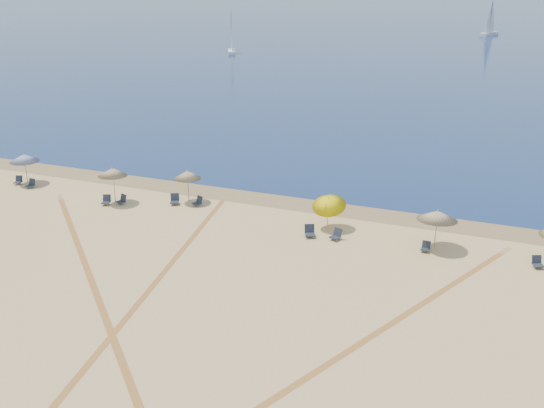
{
  "coord_description": "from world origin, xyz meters",
  "views": [
    {
      "loc": [
        13.26,
        -14.12,
        15.36
      ],
      "look_at": [
        0.0,
        20.0,
        1.3
      ],
      "focal_mm": 40.49,
      "sensor_mm": 36.0,
      "label": 1
    }
  ],
  "objects_px": {
    "umbrella_0": "(24,158)",
    "umbrella_2": "(188,175)",
    "sailboat_0": "(232,41)",
    "umbrella_1": "(113,172)",
    "sailboat_1": "(490,23)",
    "chair_1": "(31,184)",
    "chair_5": "(198,201)",
    "chair_0": "(18,180)",
    "chair_9": "(537,262)",
    "umbrella_4": "(437,215)",
    "chair_8": "(426,247)",
    "umbrella_3": "(329,202)",
    "chair_2": "(106,200)",
    "chair_7": "(336,235)",
    "chair_3": "(122,200)",
    "chair_4": "(175,200)",
    "chair_6": "(310,231)"
  },
  "relations": [
    {
      "from": "chair_4",
      "to": "chair_6",
      "type": "relative_size",
      "value": 0.99
    },
    {
      "from": "umbrella_1",
      "to": "chair_3",
      "type": "xyz_separation_m",
      "value": [
        0.63,
        -0.1,
        -1.94
      ]
    },
    {
      "from": "umbrella_2",
      "to": "chair_0",
      "type": "distance_m",
      "value": 14.12
    },
    {
      "from": "umbrella_3",
      "to": "chair_1",
      "type": "height_order",
      "value": "umbrella_3"
    },
    {
      "from": "chair_1",
      "to": "chair_3",
      "type": "height_order",
      "value": "chair_3"
    },
    {
      "from": "chair_2",
      "to": "chair_9",
      "type": "distance_m",
      "value": 27.89
    },
    {
      "from": "umbrella_4",
      "to": "chair_0",
      "type": "distance_m",
      "value": 31.19
    },
    {
      "from": "umbrella_0",
      "to": "sailboat_0",
      "type": "height_order",
      "value": "sailboat_0"
    },
    {
      "from": "chair_9",
      "to": "sailboat_0",
      "type": "bearing_deg",
      "value": 101.63
    },
    {
      "from": "chair_0",
      "to": "chair_7",
      "type": "xyz_separation_m",
      "value": [
        25.43,
        -1.15,
        0.02
      ]
    },
    {
      "from": "chair_0",
      "to": "chair_2",
      "type": "bearing_deg",
      "value": -25.28
    },
    {
      "from": "umbrella_1",
      "to": "chair_0",
      "type": "distance_m",
      "value": 9.41
    },
    {
      "from": "umbrella_1",
      "to": "chair_4",
      "type": "height_order",
      "value": "umbrella_1"
    },
    {
      "from": "umbrella_3",
      "to": "chair_9",
      "type": "distance_m",
      "value": 12.41
    },
    {
      "from": "umbrella_0",
      "to": "chair_1",
      "type": "xyz_separation_m",
      "value": [
        0.95,
        -0.69,
        -1.72
      ]
    },
    {
      "from": "umbrella_1",
      "to": "chair_5",
      "type": "xyz_separation_m",
      "value": [
        5.73,
        1.56,
        -1.95
      ]
    },
    {
      "from": "umbrella_3",
      "to": "chair_3",
      "type": "xyz_separation_m",
      "value": [
        -14.66,
        -1.05,
        -1.46
      ]
    },
    {
      "from": "chair_1",
      "to": "chair_8",
      "type": "distance_m",
      "value": 29.28
    },
    {
      "from": "umbrella_4",
      "to": "chair_4",
      "type": "distance_m",
      "value": 17.95
    },
    {
      "from": "chair_1",
      "to": "chair_5",
      "type": "xyz_separation_m",
      "value": [
        13.46,
        1.22,
        -0.0
      ]
    },
    {
      "from": "umbrella_2",
      "to": "chair_0",
      "type": "relative_size",
      "value": 3.16
    },
    {
      "from": "chair_5",
      "to": "chair_1",
      "type": "bearing_deg",
      "value": -151.13
    },
    {
      "from": "umbrella_1",
      "to": "umbrella_4",
      "type": "height_order",
      "value": "umbrella_1"
    },
    {
      "from": "umbrella_3",
      "to": "chair_2",
      "type": "distance_m",
      "value": 15.74
    },
    {
      "from": "chair_4",
      "to": "chair_7",
      "type": "distance_m",
      "value": 12.27
    },
    {
      "from": "chair_1",
      "to": "umbrella_0",
      "type": "bearing_deg",
      "value": 145.58
    },
    {
      "from": "sailboat_1",
      "to": "chair_3",
      "type": "bearing_deg",
      "value": -74.74
    },
    {
      "from": "umbrella_0",
      "to": "chair_4",
      "type": "distance_m",
      "value": 12.89
    },
    {
      "from": "umbrella_0",
      "to": "chair_0",
      "type": "bearing_deg",
      "value": -141.41
    },
    {
      "from": "umbrella_0",
      "to": "chair_2",
      "type": "height_order",
      "value": "umbrella_0"
    },
    {
      "from": "chair_4",
      "to": "umbrella_3",
      "type": "bearing_deg",
      "value": -25.43
    },
    {
      "from": "umbrella_2",
      "to": "umbrella_1",
      "type": "bearing_deg",
      "value": -157.31
    },
    {
      "from": "chair_4",
      "to": "chair_5",
      "type": "bearing_deg",
      "value": -11.5
    },
    {
      "from": "chair_5",
      "to": "sailboat_1",
      "type": "relative_size",
      "value": 0.08
    },
    {
      "from": "umbrella_2",
      "to": "umbrella_4",
      "type": "xyz_separation_m",
      "value": [
        17.19,
        -1.52,
        0.04
      ]
    },
    {
      "from": "umbrella_0",
      "to": "umbrella_2",
      "type": "xyz_separation_m",
      "value": [
        13.45,
        0.96,
        -0.02
      ]
    },
    {
      "from": "chair_3",
      "to": "sailboat_1",
      "type": "distance_m",
      "value": 133.17
    },
    {
      "from": "chair_8",
      "to": "umbrella_1",
      "type": "bearing_deg",
      "value": -178.24
    },
    {
      "from": "umbrella_0",
      "to": "chair_9",
      "type": "xyz_separation_m",
      "value": [
        36.25,
        -1.14,
        -1.73
      ]
    },
    {
      "from": "umbrella_0",
      "to": "umbrella_2",
      "type": "relative_size",
      "value": 1.01
    },
    {
      "from": "umbrella_4",
      "to": "chair_6",
      "type": "height_order",
      "value": "umbrella_4"
    },
    {
      "from": "chair_9",
      "to": "chair_8",
      "type": "bearing_deg",
      "value": 158.17
    },
    {
      "from": "sailboat_0",
      "to": "sailboat_1",
      "type": "relative_size",
      "value": 0.78
    },
    {
      "from": "umbrella_2",
      "to": "chair_9",
      "type": "bearing_deg",
      "value": -5.25
    },
    {
      "from": "chair_1",
      "to": "sailboat_0",
      "type": "xyz_separation_m",
      "value": [
        -18.87,
        77.05,
        2.08
      ]
    },
    {
      "from": "chair_4",
      "to": "sailboat_0",
      "type": "relative_size",
      "value": 0.11
    },
    {
      "from": "chair_9",
      "to": "sailboat_1",
      "type": "bearing_deg",
      "value": 70.7
    },
    {
      "from": "umbrella_3",
      "to": "chair_1",
      "type": "distance_m",
      "value": 23.07
    },
    {
      "from": "chair_1",
      "to": "chair_3",
      "type": "bearing_deg",
      "value": -1.53
    },
    {
      "from": "umbrella_1",
      "to": "sailboat_1",
      "type": "distance_m",
      "value": 133.13
    }
  ]
}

